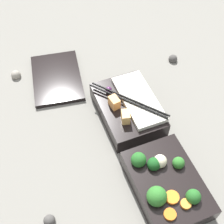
{
  "coord_description": "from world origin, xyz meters",
  "views": [
    {
      "loc": [
        -0.35,
        0.23,
        0.68
      ],
      "look_at": [
        0.1,
        0.05,
        0.05
      ],
      "focal_mm": 50.0,
      "sensor_mm": 36.0,
      "label": 1
    }
  ],
  "objects": [
    {
      "name": "bento_tray_vegetable",
      "position": [
        -0.12,
        0.01,
        0.03
      ],
      "size": [
        0.2,
        0.14,
        0.08
      ],
      "color": "black",
      "rests_on": "ground_plane"
    },
    {
      "name": "bento_lid",
      "position": [
        0.31,
        0.15,
        0.01
      ],
      "size": [
        0.22,
        0.17,
        0.01
      ],
      "primitive_type": "cube",
      "rotation": [
        0.0,
        0.0,
        -0.16
      ],
      "color": "black",
      "rests_on": "ground_plane"
    },
    {
      "name": "bento_tray_rice",
      "position": [
        0.11,
        0.0,
        0.03
      ],
      "size": [
        0.2,
        0.15,
        0.08
      ],
      "color": "black",
      "rests_on": "ground_plane"
    },
    {
      "name": "pebble_2",
      "position": [
        0.25,
        -0.21,
        0.01
      ],
      "size": [
        0.03,
        0.03,
        0.03
      ],
      "primitive_type": "sphere",
      "color": "#474442",
      "rests_on": "ground_plane"
    },
    {
      "name": "pebble_1",
      "position": [
        0.36,
        0.26,
        0.01
      ],
      "size": [
        0.03,
        0.03,
        0.03
      ],
      "primitive_type": "sphere",
      "color": "gray",
      "rests_on": "ground_plane"
    },
    {
      "name": "pebble_0",
      "position": [
        -0.09,
        0.27,
        0.01
      ],
      "size": [
        0.03,
        0.03,
        0.03
      ],
      "primitive_type": "sphere",
      "color": "#474442",
      "rests_on": "ground_plane"
    },
    {
      "name": "ground_plane",
      "position": [
        0.0,
        0.0,
        0.0
      ],
      "size": [
        3.0,
        3.0,
        0.0
      ],
      "primitive_type": "plane",
      "color": "slate"
    }
  ]
}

